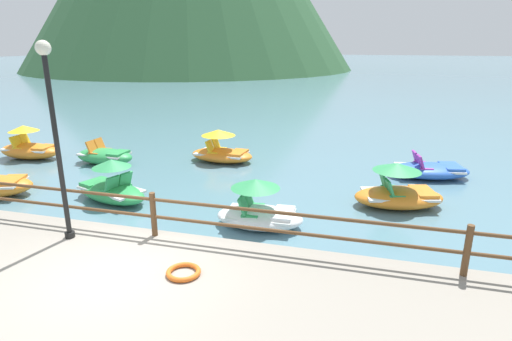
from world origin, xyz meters
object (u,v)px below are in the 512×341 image
object	(u,v)px
lamp_post	(54,125)
pedal_boat_0	(222,151)
pedal_boat_2	(399,192)
pedal_boat_3	(29,148)
pedal_boat_6	(259,211)
pedal_boat_4	(111,188)
pedal_boat_5	(105,156)
pedal_boat_1	(429,170)
life_ring	(183,272)

from	to	relation	value
lamp_post	pedal_boat_0	bearing A→B (deg)	85.47
pedal_boat_2	pedal_boat_3	bearing A→B (deg)	173.98
pedal_boat_0	pedal_boat_2	bearing A→B (deg)	-25.77
pedal_boat_2	pedal_boat_6	size ratio (longest dim) A/B	1.22
pedal_boat_0	pedal_boat_2	distance (m)	6.81
pedal_boat_4	pedal_boat_5	distance (m)	4.00
pedal_boat_1	pedal_boat_2	bearing A→B (deg)	-110.61
life_ring	pedal_boat_5	distance (m)	9.34
pedal_boat_4	pedal_boat_6	world-z (taller)	pedal_boat_4
lamp_post	pedal_boat_0	xyz separation A→B (m)	(0.60, 7.60, -2.38)
lamp_post	life_ring	bearing A→B (deg)	-13.97
lamp_post	life_ring	size ratio (longest dim) A/B	6.44
life_ring	pedal_boat_6	size ratio (longest dim) A/B	0.28
life_ring	pedal_boat_0	world-z (taller)	pedal_boat_0
pedal_boat_0	pedal_boat_1	xyz separation A→B (m)	(7.24, -0.02, -0.15)
life_ring	pedal_boat_4	bearing A→B (deg)	136.51
pedal_boat_2	pedal_boat_5	world-z (taller)	pedal_boat_2
pedal_boat_0	pedal_boat_6	distance (m)	5.92
life_ring	pedal_boat_5	bearing A→B (deg)	132.41
pedal_boat_4	pedal_boat_0	bearing A→B (deg)	70.87
pedal_boat_0	pedal_boat_1	size ratio (longest dim) A/B	0.88
pedal_boat_0	pedal_boat_3	world-z (taller)	pedal_boat_3
pedal_boat_2	pedal_boat_5	size ratio (longest dim) A/B	1.15
life_ring	pedal_boat_2	world-z (taller)	pedal_boat_2
pedal_boat_0	pedal_boat_2	size ratio (longest dim) A/B	0.93
pedal_boat_0	pedal_boat_6	size ratio (longest dim) A/B	1.14
pedal_boat_3	pedal_boat_6	world-z (taller)	pedal_boat_3
life_ring	pedal_boat_4	world-z (taller)	pedal_boat_4
pedal_boat_6	pedal_boat_3	bearing A→B (deg)	160.07
life_ring	pedal_boat_1	distance (m)	9.67
life_ring	pedal_boat_1	bearing A→B (deg)	59.23
life_ring	pedal_boat_0	distance (m)	8.63
pedal_boat_0	pedal_boat_3	distance (m)	7.37
pedal_boat_2	life_ring	bearing A→B (deg)	-125.59
lamp_post	pedal_boat_4	bearing A→B (deg)	108.63
lamp_post	pedal_boat_6	xyz separation A→B (m)	(3.44, 2.41, -2.37)
pedal_boat_0	pedal_boat_5	size ratio (longest dim) A/B	1.07
lamp_post	pedal_boat_5	distance (m)	7.47
pedal_boat_2	pedal_boat_3	size ratio (longest dim) A/B	1.08
pedal_boat_4	pedal_boat_6	xyz separation A→B (m)	(4.44, -0.57, 0.02)
pedal_boat_5	pedal_boat_6	world-z (taller)	pedal_boat_6
lamp_post	life_ring	world-z (taller)	lamp_post
pedal_boat_0	pedal_boat_3	xyz separation A→B (m)	(-7.21, -1.55, 0.02)
pedal_boat_6	lamp_post	bearing A→B (deg)	-144.94
pedal_boat_4	pedal_boat_6	size ratio (longest dim) A/B	1.23
pedal_boat_3	pedal_boat_5	world-z (taller)	pedal_boat_3
pedal_boat_5	pedal_boat_6	bearing A→B (deg)	-28.82
life_ring	pedal_boat_3	bearing A→B (deg)	144.52
pedal_boat_0	pedal_boat_6	xyz separation A→B (m)	(2.83, -5.19, 0.01)
pedal_boat_0	pedal_boat_1	distance (m)	7.24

